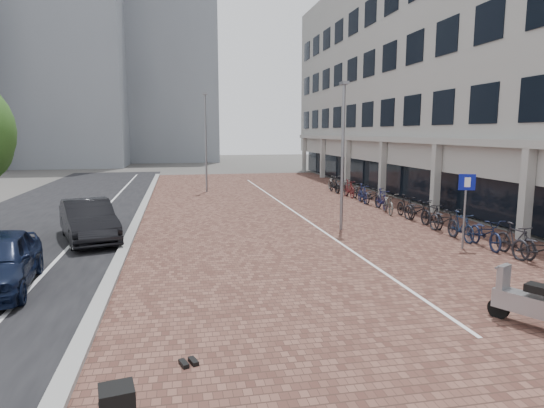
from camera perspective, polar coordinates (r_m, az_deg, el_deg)
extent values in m
plane|color=#474442|center=(11.58, 5.95, -10.84)|extent=(140.00, 140.00, 0.00)
cube|color=brown|center=(23.35, 1.92, -0.79)|extent=(14.50, 42.00, 0.04)
cube|color=black|center=(23.45, -25.26, -1.60)|extent=(8.00, 50.00, 0.03)
cube|color=gray|center=(22.80, -15.73, -1.19)|extent=(0.35, 42.00, 0.14)
cube|color=white|center=(23.04, -20.44, -1.44)|extent=(0.12, 44.00, 0.00)
cube|color=white|center=(23.39, 2.40, -0.72)|extent=(0.10, 30.00, 0.00)
cube|color=#9E9E99|center=(31.37, 21.02, 16.65)|extent=(8.00, 40.00, 13.00)
cube|color=black|center=(29.47, 14.68, 4.22)|extent=(0.15, 38.00, 3.20)
cube|color=#9E9E99|center=(29.30, 14.46, 7.63)|extent=(1.60, 38.00, 0.30)
cube|color=#9E9E99|center=(18.93, 28.46, 1.09)|extent=(0.35, 0.35, 3.40)
cube|color=#9E9E99|center=(23.82, 19.25, 3.01)|extent=(0.35, 0.35, 3.40)
cube|color=#9E9E99|center=(29.13, 13.26, 4.22)|extent=(0.35, 0.35, 3.40)
cube|color=#9E9E99|center=(34.66, 9.14, 5.03)|extent=(0.35, 0.35, 3.40)
cube|color=#9E9E99|center=(40.33, 6.16, 5.59)|extent=(0.35, 0.35, 3.40)
cube|color=#9E9E99|center=(46.08, 3.92, 6.01)|extent=(0.35, 0.35, 3.40)
cube|color=gray|center=(61.00, -24.59, 19.44)|extent=(14.00, 12.00, 32.00)
cube|color=gray|center=(66.05, -12.35, 16.48)|extent=(12.00, 10.00, 26.00)
imported|color=black|center=(18.06, -21.40, -1.88)|extent=(2.84, 4.71, 1.47)
cylinder|color=slate|center=(16.74, 22.31, -1.27)|extent=(0.07, 0.07, 2.31)
cube|color=#0A148D|center=(16.58, 22.58, 2.47)|extent=(0.51, 0.22, 0.52)
cylinder|color=gray|center=(18.54, 8.56, 5.50)|extent=(0.12, 0.12, 5.71)
cylinder|color=slate|center=(30.54, -8.03, 7.25)|extent=(0.12, 0.12, 6.26)
imported|color=black|center=(15.64, 29.70, -4.81)|extent=(0.91, 2.04, 1.04)
imported|color=black|center=(16.58, 27.46, -3.91)|extent=(0.55, 1.76, 1.05)
imported|color=#151C3A|center=(17.33, 24.48, -3.22)|extent=(0.91, 2.04, 1.04)
imported|color=#131E35|center=(18.16, 21.91, -2.53)|extent=(0.57, 1.77, 1.05)
imported|color=black|center=(19.13, 20.13, -1.90)|extent=(0.71, 1.98, 1.04)
imported|color=black|center=(20.18, 18.83, -1.28)|extent=(0.54, 1.76, 1.05)
imported|color=black|center=(21.16, 17.22, -0.78)|extent=(0.86, 2.03, 1.04)
imported|color=black|center=(22.18, 15.95, -0.28)|extent=(0.52, 1.75, 1.05)
imported|color=#595751|center=(23.06, 13.94, 0.11)|extent=(1.12, 2.08, 1.04)
imported|color=#16163D|center=(24.17, 13.19, 0.54)|extent=(0.67, 1.79, 1.05)
imported|color=black|center=(25.21, 12.11, 0.89)|extent=(0.83, 2.02, 1.04)
imported|color=#161B3C|center=(26.23, 10.93, 1.24)|extent=(0.69, 1.79, 1.05)
imported|color=black|center=(27.37, 10.48, 1.55)|extent=(0.83, 2.02, 1.04)
imported|color=#511517|center=(28.38, 9.31, 1.84)|extent=(0.50, 1.75, 1.05)
imported|color=black|center=(29.44, 8.50, 2.10)|extent=(0.85, 2.02, 1.04)
imported|color=black|center=(30.48, 7.55, 2.35)|extent=(0.51, 1.75, 1.05)
imported|color=#55524E|center=(31.67, 7.45, 2.58)|extent=(0.70, 1.98, 1.04)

